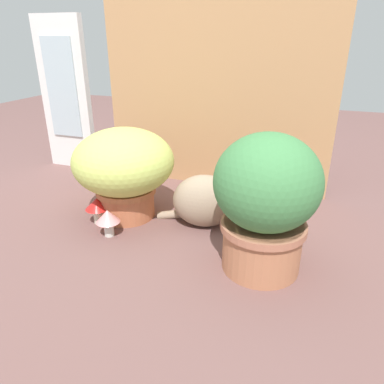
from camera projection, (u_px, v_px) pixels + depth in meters
The scene contains 8 objects.
ground_plane at pixel (161, 234), 1.42m from camera, with size 6.00×6.00×0.00m, color brown.
cardboard_backdrop at pixel (215, 88), 1.71m from camera, with size 1.14×0.03×0.99m, color tan.
window_panel_white at pixel (65, 95), 2.01m from camera, with size 0.30×0.05×0.83m.
grass_planter at pixel (124, 168), 1.48m from camera, with size 0.42×0.42×0.39m.
leafy_planter at pixel (266, 200), 1.12m from camera, with size 0.34×0.34×0.47m.
cat at pixel (209, 198), 1.44m from camera, with size 0.39×0.22×0.32m.
mushroom_ornament_pink at pixel (108, 218), 1.38m from camera, with size 0.09×0.09×0.11m.
mushroom_ornament_red at pixel (97, 205), 1.48m from camera, with size 0.10×0.10×0.11m.
Camera 1 is at (0.53, -1.12, 0.73)m, focal length 33.40 mm.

